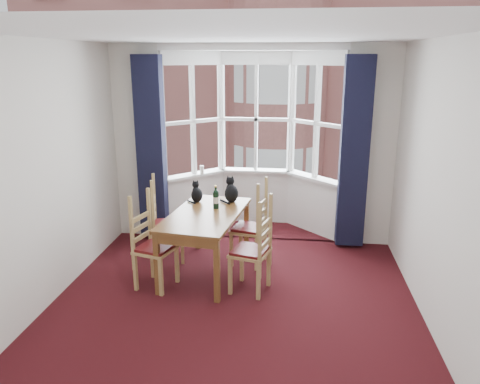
% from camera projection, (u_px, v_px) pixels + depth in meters
% --- Properties ---
extents(floor, '(4.50, 4.50, 0.00)m').
position_uv_depth(floor, '(230.00, 316.00, 4.90)').
color(floor, black).
rests_on(floor, ground).
extents(ceiling, '(4.50, 4.50, 0.00)m').
position_uv_depth(ceiling, '(229.00, 35.00, 4.13)').
color(ceiling, white).
rests_on(ceiling, floor).
extents(wall_left, '(0.00, 4.50, 4.50)m').
position_uv_depth(wall_left, '(35.00, 181.00, 4.74)').
color(wall_left, silver).
rests_on(wall_left, floor).
extents(wall_right, '(0.00, 4.50, 4.50)m').
position_uv_depth(wall_right, '(445.00, 194.00, 4.29)').
color(wall_right, silver).
rests_on(wall_right, floor).
extents(wall_near, '(4.00, 0.00, 4.00)m').
position_uv_depth(wall_near, '(168.00, 305.00, 2.37)').
color(wall_near, silver).
rests_on(wall_near, floor).
extents(wall_back_pier_left, '(0.70, 0.12, 2.80)m').
position_uv_depth(wall_back_pier_left, '(139.00, 143.00, 6.85)').
color(wall_back_pier_left, silver).
rests_on(wall_back_pier_left, floor).
extents(wall_back_pier_right, '(0.70, 0.12, 2.80)m').
position_uv_depth(wall_back_pier_right, '(370.00, 148.00, 6.48)').
color(wall_back_pier_right, silver).
rests_on(wall_back_pier_right, floor).
extents(bay_window, '(2.76, 0.94, 2.80)m').
position_uv_depth(bay_window, '(255.00, 139.00, 7.14)').
color(bay_window, white).
rests_on(bay_window, floor).
extents(curtain_left, '(0.38, 0.22, 2.60)m').
position_uv_depth(curtain_left, '(151.00, 149.00, 6.66)').
color(curtain_left, black).
rests_on(curtain_left, floor).
extents(curtain_right, '(0.38, 0.22, 2.60)m').
position_uv_depth(curtain_right, '(354.00, 154.00, 6.34)').
color(curtain_right, black).
rests_on(curtain_right, floor).
extents(dining_table, '(0.99, 1.58, 0.78)m').
position_uv_depth(dining_table, '(206.00, 220.00, 5.72)').
color(dining_table, brown).
rests_on(dining_table, floor).
extents(chair_left_near, '(0.50, 0.51, 0.92)m').
position_uv_depth(chair_left_near, '(149.00, 248.00, 5.44)').
color(chair_left_near, tan).
rests_on(chair_left_near, floor).
extents(chair_left_far, '(0.49, 0.50, 0.92)m').
position_uv_depth(chair_left_far, '(162.00, 226.00, 6.15)').
color(chair_left_far, tan).
rests_on(chair_left_far, floor).
extents(chair_right_near, '(0.50, 0.51, 0.92)m').
position_uv_depth(chair_right_near, '(257.00, 253.00, 5.29)').
color(chair_right_near, tan).
rests_on(chair_right_near, floor).
extents(chair_right_far, '(0.48, 0.50, 0.92)m').
position_uv_depth(chair_right_far, '(255.00, 230.00, 6.01)').
color(chair_right_far, tan).
rests_on(chair_right_far, floor).
extents(cat_left, '(0.21, 0.24, 0.29)m').
position_uv_depth(cat_left, '(197.00, 194.00, 6.11)').
color(cat_left, black).
rests_on(cat_left, dining_table).
extents(cat_right, '(0.24, 0.29, 0.34)m').
position_uv_depth(cat_right, '(231.00, 192.00, 6.11)').
color(cat_right, black).
rests_on(cat_right, dining_table).
extents(wine_bottle, '(0.07, 0.07, 0.29)m').
position_uv_depth(wine_bottle, '(216.00, 198.00, 5.84)').
color(wine_bottle, black).
rests_on(wine_bottle, dining_table).
extents(candle_tall, '(0.06, 0.06, 0.13)m').
position_uv_depth(candle_tall, '(202.00, 170.00, 7.21)').
color(candle_tall, white).
rests_on(candle_tall, bay_window).
extents(street, '(80.00, 80.00, 0.00)m').
position_uv_depth(street, '(286.00, 169.00, 37.34)').
color(street, '#333335').
rests_on(street, ground).
extents(tenement_building, '(18.40, 7.80, 15.20)m').
position_uv_depth(tenement_building, '(280.00, 85.00, 17.83)').
color(tenement_building, '#A15B53').
rests_on(tenement_building, street).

